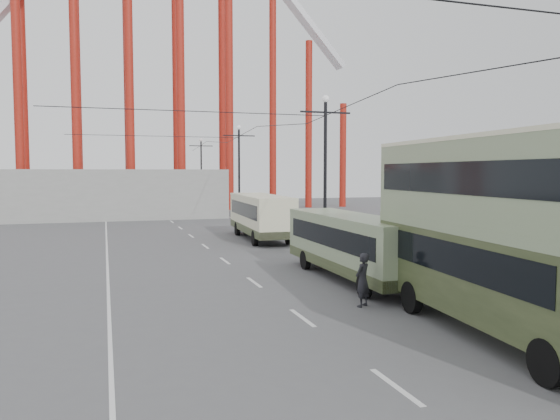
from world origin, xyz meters
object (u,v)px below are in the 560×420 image
object	(u,v)px
single_decker_cream	(261,215)
pedestrian	(363,280)
single_decker_green	(351,244)
double_decker_bus	(502,225)

from	to	relation	value
single_decker_cream	pedestrian	xyz separation A→B (m)	(-1.84, -19.68, -0.80)
single_decker_green	single_decker_cream	world-z (taller)	single_decker_cream
pedestrian	single_decker_cream	bearing A→B (deg)	-130.96
single_decker_cream	pedestrian	bearing A→B (deg)	-92.71
double_decker_bus	pedestrian	size ratio (longest dim) A/B	5.74
single_decker_green	single_decker_cream	distance (m)	15.15
double_decker_bus	single_decker_cream	bearing A→B (deg)	95.27
single_decker_green	pedestrian	world-z (taller)	single_decker_green
single_decker_cream	pedestrian	world-z (taller)	single_decker_cream
double_decker_bus	single_decker_green	xyz separation A→B (m)	(-0.46, 8.95, -1.64)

